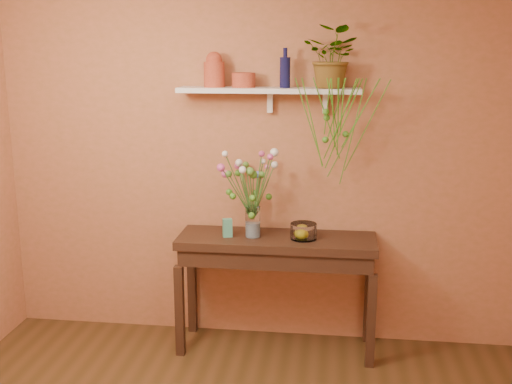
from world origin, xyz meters
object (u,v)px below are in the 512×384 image
Objects in this scene: sideboard at (277,253)px; glass_vase at (253,224)px; glass_bowl at (304,232)px; spider_plant at (333,57)px; blue_bottle at (285,72)px; terracotta_jug at (214,70)px; bouquet at (249,176)px.

glass_vase is at bearing -174.85° from sideboard.
spider_plant is at bearing 36.79° from glass_bowl.
sideboard is 0.26m from glass_bowl.
sideboard is 1.31m from blue_bottle.
terracotta_jug is 1.11× the size of glass_vase.
glass_vase is 0.36m from bouquet.
blue_bottle is at bearing 179.61° from spider_plant.
terracotta_jug is at bearing 179.00° from spider_plant.
terracotta_jug reaches higher than sideboard.
sideboard is at bearing 5.15° from glass_vase.
bouquet is at bearing -166.72° from spider_plant.
bouquet is at bearing -173.33° from sideboard.
sideboard is 1.40m from terracotta_jug.
bouquet is (-0.57, -0.14, -0.83)m from spider_plant.
bouquet is at bearing -150.17° from blue_bottle.
terracotta_jug is 0.79m from bouquet.
glass_bowl is at bearing -6.28° from sideboard.
blue_bottle is (0.04, 0.11, 1.30)m from sideboard.
terracotta_jug reaches higher than glass_vase.
spider_plant is at bearing -1.00° from terracotta_jug.
glass_vase is at bearing -25.68° from terracotta_jug.
spider_plant is 1.25m from glass_bowl.
blue_bottle is 1.14m from glass_bowl.
spider_plant is 1.02m from bouquet.
blue_bottle reaches higher than terracotta_jug.
glass_vase is (-0.17, -0.02, 0.22)m from sideboard.
blue_bottle is 0.35m from spider_plant.
bouquet is at bearing -164.32° from glass_vase.
glass_vase is at bearing -148.50° from blue_bottle.
bouquet is (0.27, -0.15, -0.73)m from terracotta_jug.
blue_bottle reaches higher than sideboard.
sideboard is 5.22× the size of blue_bottle.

